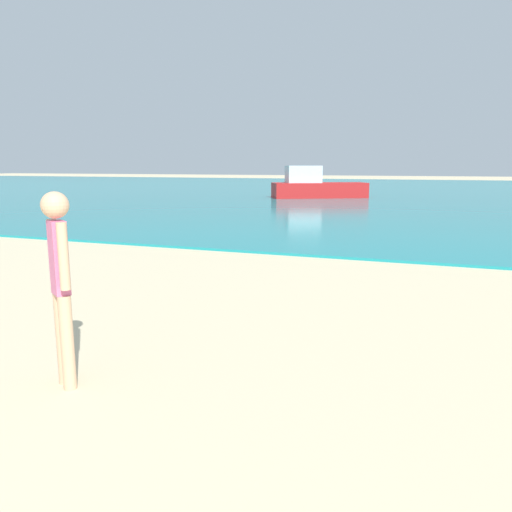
{
  "coord_description": "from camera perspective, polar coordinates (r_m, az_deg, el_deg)",
  "views": [
    {
      "loc": [
        1.99,
        2.68,
        1.93
      ],
      "look_at": [
        -0.3,
        8.87,
        0.71
      ],
      "focal_mm": 34.39,
      "sensor_mm": 36.0,
      "label": 1
    }
  ],
  "objects": [
    {
      "name": "person_standing",
      "position": [
        4.52,
        -21.8,
        -2.46
      ],
      "size": [
        0.34,
        0.26,
        1.72
      ],
      "rotation": [
        0.0,
        0.0,
        5.69
      ],
      "color": "#DDAD84",
      "rests_on": "ground"
    },
    {
      "name": "water",
      "position": [
        40.16,
        17.61,
        7.28
      ],
      "size": [
        160.0,
        60.0,
        0.06
      ],
      "primitive_type": "cube",
      "color": "teal",
      "rests_on": "ground"
    },
    {
      "name": "boat_far",
      "position": [
        29.39,
        6.97,
        8.01
      ],
      "size": [
        5.66,
        4.16,
        1.86
      ],
      "rotation": [
        0.0,
        0.0,
        0.5
      ],
      "color": "red",
      "rests_on": "water"
    }
  ]
}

